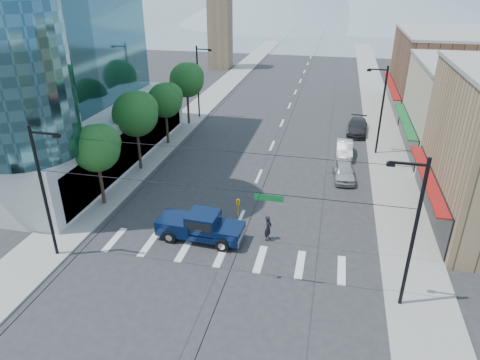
{
  "coord_description": "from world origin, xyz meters",
  "views": [
    {
      "loc": [
        6.14,
        -21.11,
        16.8
      ],
      "look_at": [
        -0.15,
        6.78,
        3.0
      ],
      "focal_mm": 32.0,
      "sensor_mm": 36.0,
      "label": 1
    }
  ],
  "objects": [
    {
      "name": "pedestrian",
      "position": [
        2.5,
        3.92,
        0.94
      ],
      "size": [
        0.59,
        0.77,
        1.87
      ],
      "primitive_type": "imported",
      "rotation": [
        0.0,
        0.0,
        1.34
      ],
      "color": "black",
      "rests_on": "ground"
    },
    {
      "name": "tree_far",
      "position": [
        -11.07,
        27.1,
        5.59
      ],
      "size": [
        4.09,
        4.09,
        7.52
      ],
      "color": "black",
      "rests_on": "ground"
    },
    {
      "name": "lamp_pole_nw",
      "position": [
        -10.67,
        30.0,
        4.94
      ],
      "size": [
        2.0,
        0.25,
        9.0
      ],
      "color": "black",
      "rests_on": "ground"
    },
    {
      "name": "lamp_pole_ne",
      "position": [
        10.67,
        22.0,
        4.94
      ],
      "size": [
        2.0,
        0.25,
        9.0
      ],
      "color": "black",
      "rests_on": "ground"
    },
    {
      "name": "tree_near",
      "position": [
        -11.07,
        6.1,
        4.99
      ],
      "size": [
        3.65,
        3.64,
        6.71
      ],
      "color": "black",
      "rests_on": "ground"
    },
    {
      "name": "ground",
      "position": [
        0.0,
        0.0,
        0.0
      ],
      "size": [
        160.0,
        160.0,
        0.0
      ],
      "primitive_type": "plane",
      "color": "#28282B",
      "rests_on": "ground"
    },
    {
      "name": "shop_far",
      "position": [
        20.0,
        40.0,
        5.0
      ],
      "size": [
        12.0,
        18.0,
        10.0
      ],
      "primitive_type": "cube",
      "color": "brown",
      "rests_on": "ground"
    },
    {
      "name": "shop_mid",
      "position": [
        20.0,
        24.0,
        4.5
      ],
      "size": [
        12.0,
        14.0,
        9.0
      ],
      "primitive_type": "cube",
      "color": "tan",
      "rests_on": "ground"
    },
    {
      "name": "sidewalk_left",
      "position": [
        -12.0,
        40.0,
        0.07
      ],
      "size": [
        4.0,
        120.0,
        0.15
      ],
      "primitive_type": "cube",
      "color": "gray",
      "rests_on": "ground"
    },
    {
      "name": "tree_midfar",
      "position": [
        -11.07,
        20.1,
        4.99
      ],
      "size": [
        3.65,
        3.64,
        6.71
      ],
      "color": "black",
      "rests_on": "ground"
    },
    {
      "name": "clock_tower",
      "position": [
        -16.5,
        62.0,
        10.64
      ],
      "size": [
        4.8,
        4.8,
        20.4
      ],
      "color": "#8C6B4C",
      "rests_on": "ground"
    },
    {
      "name": "parked_car_far",
      "position": [
        9.04,
        28.11,
        0.78
      ],
      "size": [
        2.57,
        5.54,
        1.57
      ],
      "primitive_type": "imported",
      "rotation": [
        0.0,
        0.0,
        -0.07
      ],
      "color": "#2B2A2D",
      "rests_on": "ground"
    },
    {
      "name": "signal_rig",
      "position": [
        0.19,
        -1.0,
        4.64
      ],
      "size": [
        21.8,
        0.2,
        9.0
      ],
      "color": "black",
      "rests_on": "ground"
    },
    {
      "name": "tree_midnear",
      "position": [
        -11.07,
        13.1,
        5.59
      ],
      "size": [
        4.09,
        4.09,
        7.52
      ],
      "color": "black",
      "rests_on": "ground"
    },
    {
      "name": "parked_car_mid",
      "position": [
        7.6,
        20.81,
        0.74
      ],
      "size": [
        1.63,
        4.51,
        1.48
      ],
      "primitive_type": "imported",
      "rotation": [
        0.0,
        0.0,
        0.01
      ],
      "color": "silver",
      "rests_on": "ground"
    },
    {
      "name": "parked_car_near",
      "position": [
        7.6,
        15.22,
        0.77
      ],
      "size": [
        2.2,
        4.67,
        1.54
      ],
      "primitive_type": "imported",
      "rotation": [
        0.0,
        0.0,
        0.08
      ],
      "color": "#B9B8BD",
      "rests_on": "ground"
    },
    {
      "name": "sidewalk_right",
      "position": [
        12.0,
        40.0,
        0.07
      ],
      "size": [
        4.0,
        120.0,
        0.15
      ],
      "primitive_type": "cube",
      "color": "gray",
      "rests_on": "ground"
    },
    {
      "name": "pickup_truck",
      "position": [
        -2.13,
        2.98,
        1.07
      ],
      "size": [
        6.2,
        2.63,
        2.06
      ],
      "rotation": [
        0.0,
        0.0,
        -0.05
      ],
      "color": "#071537",
      "rests_on": "ground"
    }
  ]
}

